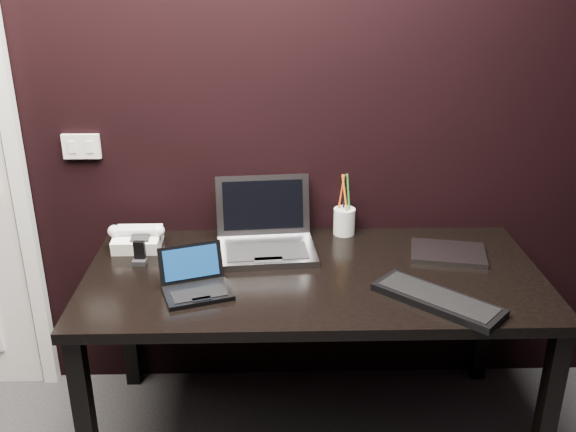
{
  "coord_description": "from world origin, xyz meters",
  "views": [
    {
      "loc": [
        0.15,
        -0.72,
        1.85
      ],
      "look_at": [
        0.2,
        1.35,
        0.99
      ],
      "focal_mm": 40.0,
      "sensor_mm": 36.0,
      "label": 1
    }
  ],
  "objects_px": {
    "netbook": "(196,284)",
    "silver_laptop": "(266,238)",
    "ext_keyboard": "(438,299)",
    "mobile_phone": "(140,255)",
    "desk": "(313,291)",
    "desk_phone": "(137,238)",
    "pen_cup": "(344,220)",
    "closed_laptop": "(448,253)"
  },
  "relations": [
    {
      "from": "desk_phone",
      "to": "mobile_phone",
      "type": "bearing_deg",
      "value": -76.02
    },
    {
      "from": "ext_keyboard",
      "to": "pen_cup",
      "type": "height_order",
      "value": "pen_cup"
    },
    {
      "from": "desk",
      "to": "closed_laptop",
      "type": "xyz_separation_m",
      "value": [
        0.54,
        0.13,
        0.09
      ]
    },
    {
      "from": "desk_phone",
      "to": "silver_laptop",
      "type": "bearing_deg",
      "value": -3.35
    },
    {
      "from": "ext_keyboard",
      "to": "silver_laptop",
      "type": "bearing_deg",
      "value": 143.38
    },
    {
      "from": "desk",
      "to": "mobile_phone",
      "type": "xyz_separation_m",
      "value": [
        -0.66,
        0.09,
        0.11
      ]
    },
    {
      "from": "netbook",
      "to": "ext_keyboard",
      "type": "xyz_separation_m",
      "value": [
        0.83,
        -0.1,
        -0.02
      ]
    },
    {
      "from": "pen_cup",
      "to": "mobile_phone",
      "type": "bearing_deg",
      "value": -162.28
    },
    {
      "from": "netbook",
      "to": "closed_laptop",
      "type": "bearing_deg",
      "value": 15.52
    },
    {
      "from": "netbook",
      "to": "mobile_phone",
      "type": "xyz_separation_m",
      "value": [
        -0.24,
        0.23,
        0.0
      ]
    },
    {
      "from": "mobile_phone",
      "to": "pen_cup",
      "type": "bearing_deg",
      "value": 17.72
    },
    {
      "from": "silver_laptop",
      "to": "mobile_phone",
      "type": "xyz_separation_m",
      "value": [
        -0.48,
        -0.11,
        -0.02
      ]
    },
    {
      "from": "ext_keyboard",
      "to": "desk_phone",
      "type": "distance_m",
      "value": 1.2
    },
    {
      "from": "desk",
      "to": "desk_phone",
      "type": "distance_m",
      "value": 0.74
    },
    {
      "from": "desk",
      "to": "desk_phone",
      "type": "relative_size",
      "value": 7.52
    },
    {
      "from": "ext_keyboard",
      "to": "closed_laptop",
      "type": "relative_size",
      "value": 1.34
    },
    {
      "from": "desk_phone",
      "to": "desk",
      "type": "bearing_deg",
      "value": -18.38
    },
    {
      "from": "desk",
      "to": "closed_laptop",
      "type": "relative_size",
      "value": 5.31
    },
    {
      "from": "ext_keyboard",
      "to": "pen_cup",
      "type": "distance_m",
      "value": 0.64
    },
    {
      "from": "netbook",
      "to": "desk_phone",
      "type": "relative_size",
      "value": 1.24
    },
    {
      "from": "closed_laptop",
      "to": "pen_cup",
      "type": "relative_size",
      "value": 1.21
    },
    {
      "from": "closed_laptop",
      "to": "mobile_phone",
      "type": "height_order",
      "value": "mobile_phone"
    },
    {
      "from": "silver_laptop",
      "to": "desk_phone",
      "type": "bearing_deg",
      "value": 176.65
    },
    {
      "from": "closed_laptop",
      "to": "ext_keyboard",
      "type": "bearing_deg",
      "value": -109.74
    },
    {
      "from": "pen_cup",
      "to": "desk_phone",
      "type": "bearing_deg",
      "value": -171.99
    },
    {
      "from": "silver_laptop",
      "to": "mobile_phone",
      "type": "relative_size",
      "value": 4.57
    },
    {
      "from": "mobile_phone",
      "to": "pen_cup",
      "type": "distance_m",
      "value": 0.85
    },
    {
      "from": "ext_keyboard",
      "to": "pen_cup",
      "type": "relative_size",
      "value": 1.62
    },
    {
      "from": "ext_keyboard",
      "to": "desk_phone",
      "type": "bearing_deg",
      "value": 157.05
    },
    {
      "from": "desk",
      "to": "ext_keyboard",
      "type": "relative_size",
      "value": 3.96
    },
    {
      "from": "desk",
      "to": "netbook",
      "type": "xyz_separation_m",
      "value": [
        -0.42,
        -0.14,
        0.11
      ]
    },
    {
      "from": "desk_phone",
      "to": "netbook",
      "type": "bearing_deg",
      "value": -53.33
    },
    {
      "from": "silver_laptop",
      "to": "desk",
      "type": "bearing_deg",
      "value": -48.09
    },
    {
      "from": "ext_keyboard",
      "to": "pen_cup",
      "type": "xyz_separation_m",
      "value": [
        -0.26,
        0.59,
        0.05
      ]
    },
    {
      "from": "ext_keyboard",
      "to": "mobile_phone",
      "type": "xyz_separation_m",
      "value": [
        -1.07,
        0.33,
        0.02
      ]
    },
    {
      "from": "netbook",
      "to": "mobile_phone",
      "type": "distance_m",
      "value": 0.33
    },
    {
      "from": "desk",
      "to": "mobile_phone",
      "type": "distance_m",
      "value": 0.68
    },
    {
      "from": "netbook",
      "to": "ext_keyboard",
      "type": "relative_size",
      "value": 0.65
    },
    {
      "from": "closed_laptop",
      "to": "mobile_phone",
      "type": "relative_size",
      "value": 3.58
    },
    {
      "from": "closed_laptop",
      "to": "desk",
      "type": "bearing_deg",
      "value": -166.33
    },
    {
      "from": "silver_laptop",
      "to": "desk_phone",
      "type": "relative_size",
      "value": 1.81
    },
    {
      "from": "netbook",
      "to": "silver_laptop",
      "type": "distance_m",
      "value": 0.42
    }
  ]
}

